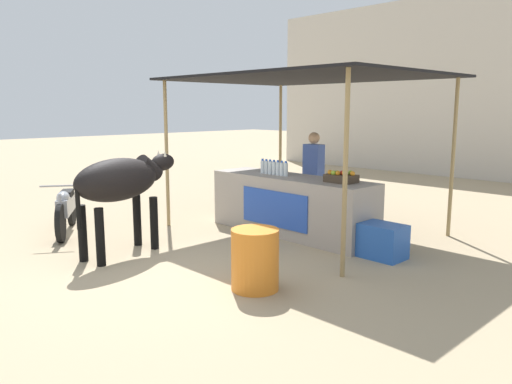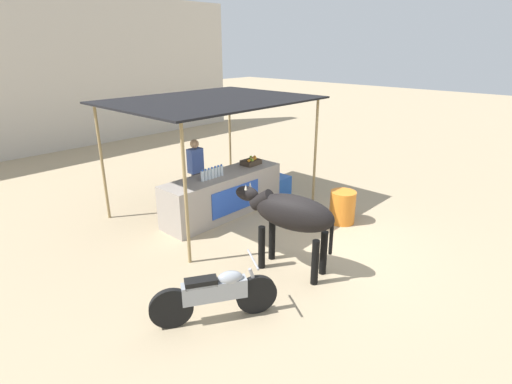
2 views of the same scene
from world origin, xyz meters
The scene contains 11 objects.
ground_plane centered at (0.00, 0.00, 0.00)m, with size 60.00×60.00×0.00m, color tan.
building_wall_far centered at (0.00, 11.05, 2.70)m, with size 16.00×0.50×5.40m, color beige.
stall_counter centered at (0.00, 2.20, 0.48)m, with size 3.00×0.82×0.96m.
stall_awning centered at (0.00, 2.50, 2.47)m, with size 4.20×3.20×2.57m.
water_bottle_row centered at (-0.35, 2.15, 1.07)m, with size 0.61×0.07×0.25m.
fruit_crate centered at (0.96, 2.24, 1.04)m, with size 0.44×0.32×0.18m.
vendor_behind_counter centered at (-0.15, 2.95, 0.85)m, with size 0.34×0.22×1.65m.
cooler_box centered at (1.80, 2.10, 0.24)m, with size 0.60×0.44×0.48m, color blue.
water_barrel centered at (1.45, -0.02, 0.35)m, with size 0.55×0.55×0.71m, color orange.
cow centered at (-0.88, -0.38, 1.03)m, with size 0.80×1.85×1.44m.
motorcycle_parked centered at (-2.62, -0.47, 0.43)m, with size 1.57×1.04×0.90m.
Camera 2 is at (-5.68, -4.06, 3.67)m, focal length 28.00 mm.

